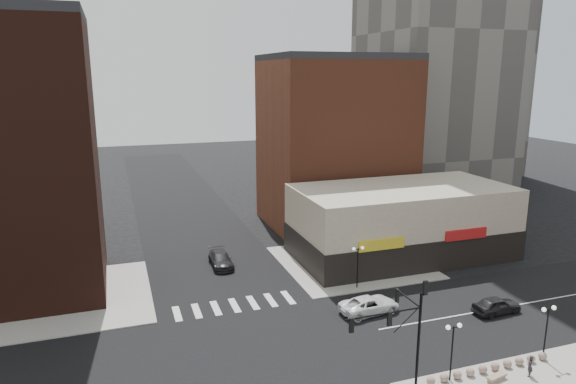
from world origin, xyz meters
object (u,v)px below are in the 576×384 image
street_lamp_se_b (548,319)px  dark_sedan_east (496,305)px  white_suv (369,305)px  stone_bench (497,377)px  dark_sedan_north (221,259)px  traffic_signal (403,322)px  street_lamp_ne (358,256)px  street_lamp_se_a (453,338)px  pedestrian (530,366)px

street_lamp_se_b → dark_sedan_east: street_lamp_se_b is taller
white_suv → stone_bench: size_ratio=3.25×
white_suv → dark_sedan_north: 18.13m
traffic_signal → street_lamp_se_b: (11.76, -0.17, -1.67)m
street_lamp_ne → stone_bench: street_lamp_ne is taller
street_lamp_ne → street_lamp_se_b: bearing=-66.4°
white_suv → street_lamp_se_a: bearing=175.5°
street_lamp_ne → white_suv: street_lamp_ne is taller
dark_sedan_east → dark_sedan_north: dark_sedan_north is taller
street_lamp_se_a → white_suv: street_lamp_se_a is taller
street_lamp_se_a → pedestrian: street_lamp_se_a is taller
white_suv → stone_bench: (3.32, -12.00, -0.43)m
street_lamp_ne → traffic_signal: bearing=-106.7°
traffic_signal → dark_sedan_east: size_ratio=1.77×
stone_bench → dark_sedan_east: bearing=38.3°
street_lamp_se_b → dark_sedan_north: street_lamp_se_b is taller
dark_sedan_north → traffic_signal: bearing=-75.2°
traffic_signal → pedestrian: 10.22m
street_lamp_se_b → street_lamp_ne: size_ratio=1.00×
street_lamp_se_a → dark_sedan_north: size_ratio=0.79×
traffic_signal → stone_bench: bearing=-9.8°
dark_sedan_east → white_suv: bearing=68.7°
traffic_signal → street_lamp_se_b: traffic_signal is taller
dark_sedan_east → street_lamp_se_a: bearing=124.0°
white_suv → stone_bench: 12.45m
white_suv → stone_bench: bearing=-170.6°
street_lamp_se_b → dark_sedan_east: bearing=73.9°
dark_sedan_north → pedestrian: (15.75, -27.46, 0.11)m
street_lamp_se_b → stone_bench: 5.89m
traffic_signal → white_suv: traffic_signal is taller
white_suv → traffic_signal: bearing=156.2°
street_lamp_ne → dark_sedan_north: street_lamp_ne is taller
traffic_signal → dark_sedan_north: size_ratio=1.47×
traffic_signal → stone_bench: size_ratio=4.72×
traffic_signal → street_lamp_ne: (4.76, 15.83, -1.67)m
white_suv → street_lamp_ne: bearing=-20.6°
street_lamp_se_a → white_suv: (-0.30, 11.00, -2.55)m
street_lamp_se_a → street_lamp_ne: same height
street_lamp_se_a → pedestrian: 6.13m
traffic_signal → dark_sedan_east: traffic_signal is taller
street_lamp_se_b → stone_bench: (-4.98, -1.00, -2.97)m
street_lamp_ne → dark_sedan_east: street_lamp_ne is taller
street_lamp_se_a → dark_sedan_east: 12.75m
pedestrian → stone_bench: 2.55m
street_lamp_se_b → dark_sedan_north: size_ratio=0.79×
dark_sedan_north → stone_bench: (13.29, -27.14, -0.45)m
street_lamp_se_b → white_suv: (-8.30, 11.00, -2.55)m
street_lamp_ne → stone_bench: size_ratio=2.52×
street_lamp_se_b → street_lamp_ne: 17.46m
pedestrian → traffic_signal: bearing=-52.3°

